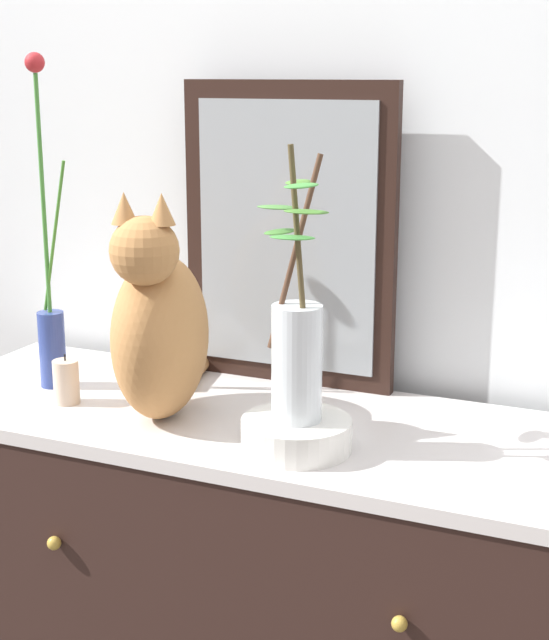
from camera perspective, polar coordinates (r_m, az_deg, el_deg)
The scene contains 8 objects.
wall_back at distance 1.86m, azimuth 3.90°, elevation 10.45°, with size 4.40×0.08×2.60m, color silver.
sideboard at distance 1.86m, azimuth -0.00°, elevation -18.24°, with size 1.38×0.49×0.85m.
mirror_leaning at distance 1.81m, azimuth 0.82°, elevation 5.05°, with size 0.42×0.03×0.58m.
cat_sitting at distance 1.65m, azimuth -6.91°, elevation -0.40°, with size 0.21×0.45×0.40m.
vase_slim_green at distance 1.86m, azimuth -13.21°, elevation 0.58°, with size 0.08×0.05×0.62m.
bowl_porcelain at distance 1.54m, azimuth 1.32°, elevation -6.86°, with size 0.18×0.18×0.05m, color white.
vase_glass_clear at distance 1.49m, azimuth 1.33°, elevation -1.76°, with size 0.15×0.20×0.43m.
candle_pillar at distance 1.78m, azimuth -12.35°, elevation -3.63°, with size 0.05×0.05×0.09m.
Camera 1 is at (0.63, -1.43, 1.43)m, focal length 53.48 mm.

